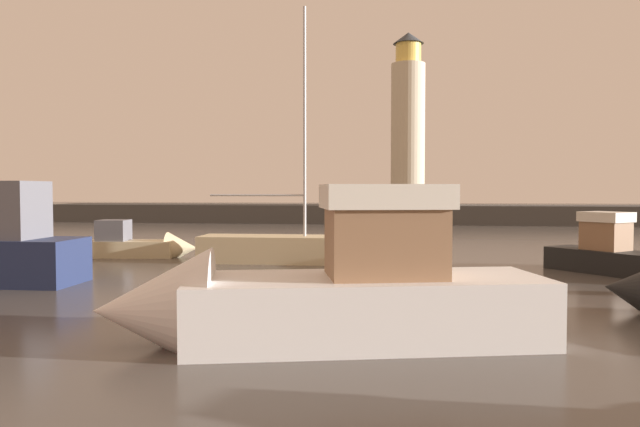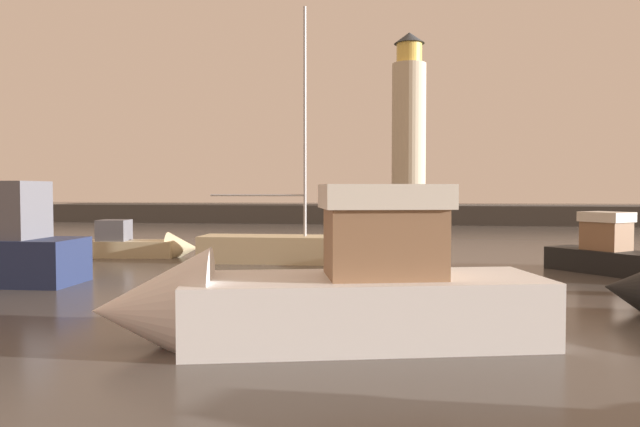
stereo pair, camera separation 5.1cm
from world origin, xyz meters
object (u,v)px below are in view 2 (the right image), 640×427
object	(u,v)px
lighthouse	(409,124)
motorboat_4	(141,246)
motorboat_1	(635,258)
sailboat_moored	(288,248)
motorboat_0	(305,296)

from	to	relation	value
lighthouse	motorboat_4	world-z (taller)	lighthouse
motorboat_1	sailboat_moored	world-z (taller)	sailboat_moored
motorboat_0	motorboat_1	world-z (taller)	motorboat_0
lighthouse	sailboat_moored	size ratio (longest dim) A/B	1.47
motorboat_1	sailboat_moored	bearing A→B (deg)	170.07
motorboat_4	sailboat_moored	bearing A→B (deg)	-8.19
sailboat_moored	motorboat_0	bearing A→B (deg)	-76.83
motorboat_0	lighthouse	bearing A→B (deg)	87.47
lighthouse	motorboat_0	size ratio (longest dim) A/B	1.69
motorboat_4	sailboat_moored	world-z (taller)	sailboat_moored
motorboat_0	motorboat_4	size ratio (longest dim) A/B	1.59
motorboat_1	motorboat_4	size ratio (longest dim) A/B	0.99
lighthouse	motorboat_4	size ratio (longest dim) A/B	2.70
lighthouse	motorboat_4	bearing A→B (deg)	-112.03
motorboat_4	sailboat_moored	xyz separation A→B (m)	(6.95, -1.00, 0.09)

